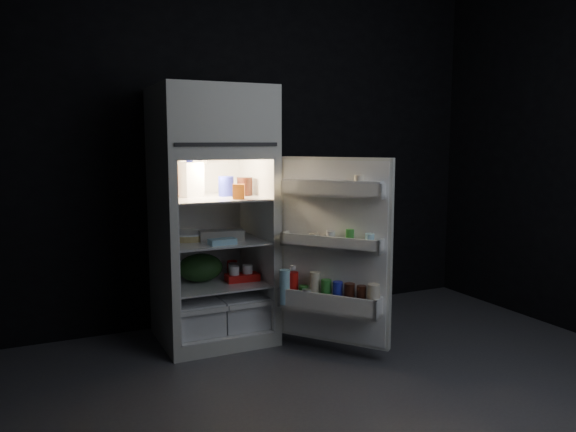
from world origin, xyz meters
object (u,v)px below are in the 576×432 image
refrigerator (211,206)px  fridge_door (333,255)px  yogurt_tray (242,277)px  egg_carton (222,235)px  milk_jug (190,180)px

refrigerator → fridge_door: (0.61, -0.67, -0.28)m
fridge_door → yogurt_tray: bearing=127.2°
yogurt_tray → fridge_door: bearing=-49.5°
refrigerator → fridge_door: bearing=-48.0°
fridge_door → egg_carton: fridge_door is taller
refrigerator → milk_jug: bearing=163.9°
fridge_door → egg_carton: 0.81m
fridge_door → egg_carton: bearing=134.3°
fridge_door → yogurt_tray: size_ratio=5.23×
milk_jug → yogurt_tray: bearing=-44.2°
milk_jug → yogurt_tray: milk_jug is taller
egg_carton → fridge_door: bearing=-36.7°
milk_jug → egg_carton: milk_jug is taller
refrigerator → egg_carton: (0.04, -0.10, -0.19)m
fridge_door → yogurt_tray: (-0.42, 0.55, -0.22)m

